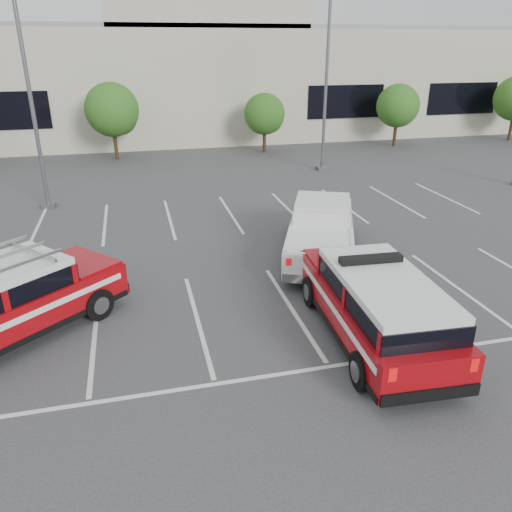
{
  "coord_description": "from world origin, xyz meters",
  "views": [
    {
      "loc": [
        -4.0,
        -11.88,
        6.95
      ],
      "look_at": [
        -0.65,
        1.62,
        1.05
      ],
      "focal_mm": 35.0,
      "sensor_mm": 36.0,
      "label": 1
    }
  ],
  "objects": [
    {
      "name": "tree_right",
      "position": [
        15.09,
        22.05,
        2.77
      ],
      "size": [
        3.07,
        3.07,
        4.42
      ],
      "color": "#3F2B19",
      "rests_on": "ground"
    },
    {
      "name": "tree_mid_right",
      "position": [
        5.09,
        22.05,
        2.5
      ],
      "size": [
        2.77,
        2.77,
        3.99
      ],
      "color": "#3F2B19",
      "rests_on": "ground"
    },
    {
      "name": "white_pickup",
      "position": [
        2.2,
        3.59,
        0.76
      ],
      "size": [
        4.36,
        6.56,
        1.91
      ],
      "rotation": [
        0.0,
        0.0,
        -0.39
      ],
      "color": "silver",
      "rests_on": "ground"
    },
    {
      "name": "tree_mid_left",
      "position": [
        -4.91,
        22.05,
        3.04
      ],
      "size": [
        3.37,
        3.37,
        4.85
      ],
      "color": "#3F2B19",
      "rests_on": "ground"
    },
    {
      "name": "light_pole_mid",
      "position": [
        7.0,
        16.0,
        5.19
      ],
      "size": [
        0.9,
        0.6,
        10.24
      ],
      "color": "#59595E",
      "rests_on": "ground"
    },
    {
      "name": "ground",
      "position": [
        0.0,
        0.0,
        0.0
      ],
      "size": [
        120.0,
        120.0,
        0.0
      ],
      "primitive_type": "plane",
      "color": "#373739",
      "rests_on": "ground"
    },
    {
      "name": "stall_markings",
      "position": [
        0.0,
        4.5,
        0.01
      ],
      "size": [
        23.0,
        15.0,
        0.01
      ],
      "primitive_type": "cube",
      "color": "silver",
      "rests_on": "ground"
    },
    {
      "name": "convention_building",
      "position": [
        0.18,
        31.86,
        4.72
      ],
      "size": [
        60.0,
        16.99,
        13.2
      ],
      "color": "beige",
      "rests_on": "ground"
    },
    {
      "name": "fire_chief_suv",
      "position": [
        1.5,
        -1.99,
        0.86
      ],
      "size": [
        2.52,
        6.09,
        2.1
      ],
      "rotation": [
        0.0,
        0.0,
        -0.06
      ],
      "color": "maroon",
      "rests_on": "ground"
    },
    {
      "name": "light_pole_left",
      "position": [
        -8.0,
        12.0,
        5.19
      ],
      "size": [
        0.9,
        0.6,
        10.24
      ],
      "color": "#59595E",
      "rests_on": "ground"
    },
    {
      "name": "ladder_suv",
      "position": [
        -7.46,
        0.32,
        0.9
      ],
      "size": [
        5.78,
        5.39,
        2.24
      ],
      "rotation": [
        0.0,
        0.0,
        -0.87
      ],
      "color": "maroon",
      "rests_on": "ground"
    }
  ]
}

